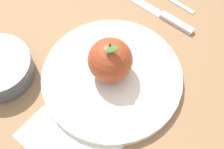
# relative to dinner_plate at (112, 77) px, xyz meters

# --- Properties ---
(ground_plane) EXTENTS (2.40, 2.40, 0.00)m
(ground_plane) POSITION_rel_dinner_plate_xyz_m (-0.04, 0.03, -0.01)
(ground_plane) COLOR olive
(dinner_plate) EXTENTS (0.27, 0.27, 0.02)m
(dinner_plate) POSITION_rel_dinner_plate_xyz_m (0.00, 0.00, 0.00)
(dinner_plate) COLOR silver
(dinner_plate) RESTS_ON ground_plane
(apple) EXTENTS (0.08, 0.08, 0.10)m
(apple) POSITION_rel_dinner_plate_xyz_m (-0.01, -0.00, 0.05)
(apple) COLOR #9E3D1E
(apple) RESTS_ON dinner_plate
(knife) EXTENTS (0.19, 0.13, 0.01)m
(knife) POSITION_rel_dinner_plate_xyz_m (-0.13, 0.14, -0.01)
(knife) COLOR silver
(knife) RESTS_ON ground_plane
(linen_napkin) EXTENTS (0.20, 0.18, 0.00)m
(linen_napkin) POSITION_rel_dinner_plate_xyz_m (0.09, -0.11, -0.01)
(linen_napkin) COLOR silver
(linen_napkin) RESTS_ON ground_plane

